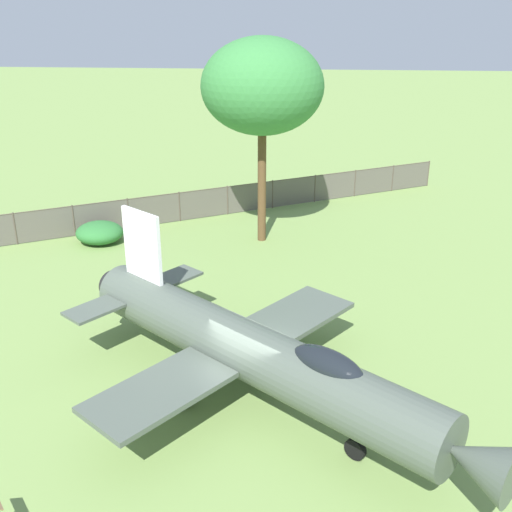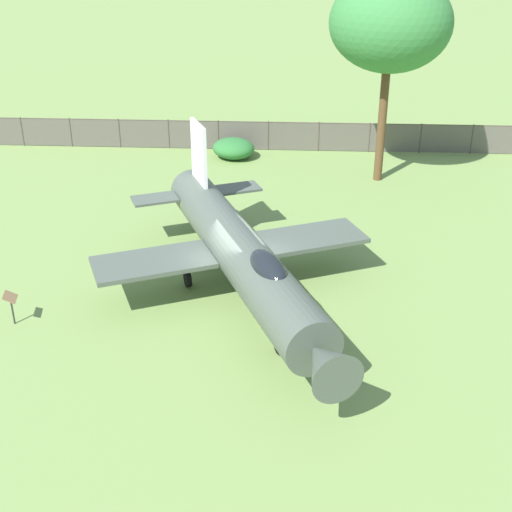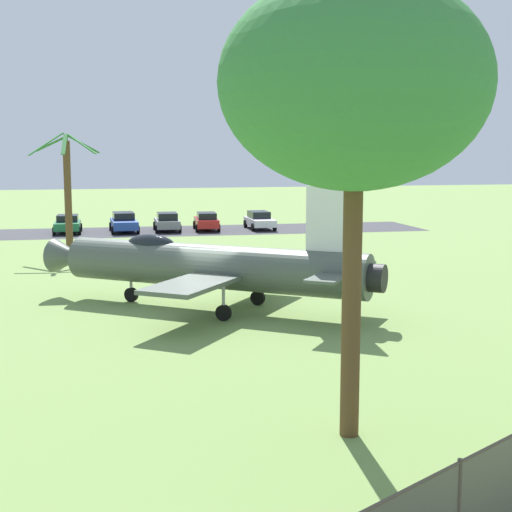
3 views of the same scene
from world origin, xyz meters
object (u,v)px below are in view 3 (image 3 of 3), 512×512
(parked_car_red, at_px, (206,221))
(parked_car_gray, at_px, (167,222))
(shade_tree, at_px, (355,84))
(display_jet, at_px, (204,265))
(parked_car_green, at_px, (68,224))
(palm_tree, at_px, (68,192))
(parked_car_blue, at_px, (124,222))
(info_plaque, at_px, (299,263))
(parked_car_white, at_px, (259,220))

(parked_car_red, bearing_deg, parked_car_gray, 93.28)
(shade_tree, height_order, parked_car_red, shade_tree)
(display_jet, xyz_separation_m, parked_car_green, (-29.99, -5.68, -1.04))
(palm_tree, bearing_deg, display_jet, 17.52)
(parked_car_blue, bearing_deg, info_plaque, 15.01)
(parked_car_white, relative_size, parked_car_red, 1.01)
(parked_car_red, xyz_separation_m, parked_car_green, (-0.52, -10.77, -0.03))
(info_plaque, xyz_separation_m, parked_car_white, (-24.14, 3.92, -0.11))
(palm_tree, xyz_separation_m, info_plaque, (11.73, 10.95, -3.01))
(display_jet, xyz_separation_m, parked_car_gray, (-29.57, 1.95, -1.00))
(display_jet, relative_size, info_plaque, 11.30)
(palm_tree, relative_size, parked_car_green, 1.81)
(parked_car_blue, bearing_deg, parked_car_red, 85.68)
(shade_tree, relative_size, parked_car_blue, 2.05)
(display_jet, relative_size, parked_car_green, 3.17)
(parked_car_blue, distance_m, parked_car_green, 4.29)
(parked_car_red, bearing_deg, parked_car_green, 92.27)
(shade_tree, xyz_separation_m, parked_car_gray, (-43.42, 1.02, -6.83))
(shade_tree, xyz_separation_m, info_plaque, (-19.22, 4.61, -6.74))
(parked_car_gray, bearing_deg, parked_car_blue, 87.25)
(shade_tree, distance_m, parked_car_green, 44.87)
(parked_car_gray, bearing_deg, palm_tree, 151.87)
(palm_tree, xyz_separation_m, parked_car_green, (-12.89, -0.28, -3.14))
(info_plaque, height_order, parked_car_white, parked_car_white)
(parked_car_white, distance_m, parked_car_red, 4.38)
(shade_tree, distance_m, info_plaque, 20.89)
(parked_car_white, bearing_deg, parked_car_red, -88.56)
(palm_tree, relative_size, info_plaque, 6.43)
(display_jet, bearing_deg, parked_car_red, -62.24)
(info_plaque, relative_size, parked_car_green, 0.28)
(parked_car_red, bearing_deg, shade_tree, 179.54)
(parked_car_white, relative_size, parked_car_blue, 0.95)
(parked_car_white, height_order, parked_car_blue, parked_car_blue)
(palm_tree, xyz_separation_m, parked_car_blue, (-12.77, 4.00, -3.08))
(parked_car_green, bearing_deg, parked_car_gray, 88.96)
(parked_car_red, distance_m, parked_car_green, 10.79)
(info_plaque, bearing_deg, parked_car_red, -178.91)
(parked_car_white, height_order, parked_car_gray, parked_car_gray)
(shade_tree, height_order, parked_car_white, shade_tree)
(palm_tree, bearing_deg, info_plaque, 43.03)
(palm_tree, xyz_separation_m, parked_car_white, (-12.42, 14.87, -3.12))
(parked_car_white, xyz_separation_m, parked_car_blue, (-0.35, -10.87, 0.04))
(palm_tree, height_order, parked_car_red, palm_tree)
(info_plaque, bearing_deg, parked_car_gray, -171.54)
(parked_car_white, relative_size, parked_car_gray, 1.06)
(parked_car_gray, xyz_separation_m, parked_car_blue, (-0.30, -3.35, 0.02))
(info_plaque, xyz_separation_m, parked_car_gray, (-24.19, -3.60, -0.09))
(parked_car_red, xyz_separation_m, parked_car_gray, (-0.10, -3.14, 0.01))
(display_jet, xyz_separation_m, parked_car_blue, (-29.87, -1.40, -0.98))
(parked_car_gray, height_order, parked_car_blue, parked_car_blue)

